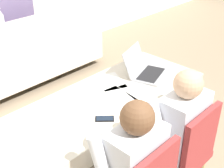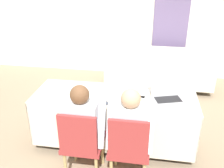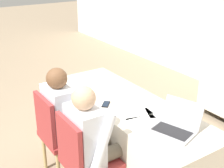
% 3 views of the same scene
% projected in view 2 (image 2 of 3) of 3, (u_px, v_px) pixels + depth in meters
% --- Properties ---
extents(ground_plane, '(24.00, 24.00, 0.00)m').
position_uv_depth(ground_plane, '(114.00, 143.00, 3.49)').
color(ground_plane, gray).
extents(wall_back, '(12.00, 0.06, 2.70)m').
position_uv_depth(wall_back, '(133.00, 13.00, 5.23)').
color(wall_back, silver).
rests_on(wall_back, ground_plane).
extents(curtain_panel, '(0.71, 0.04, 2.65)m').
position_uv_depth(curtain_panel, '(171.00, 16.00, 5.08)').
color(curtain_panel, slate).
rests_on(curtain_panel, ground_plane).
extents(conference_table_near, '(2.07, 0.70, 0.76)m').
position_uv_depth(conference_table_near, '(114.00, 108.00, 3.24)').
color(conference_table_near, beige).
rests_on(conference_table_near, ground_plane).
extents(conference_table_far, '(2.07, 0.70, 0.76)m').
position_uv_depth(conference_table_far, '(159.00, 61.00, 4.88)').
color(conference_table_far, beige).
rests_on(conference_table_far, ground_plane).
extents(laptop, '(0.44, 0.43, 0.24)m').
position_uv_depth(laptop, '(167.00, 96.00, 3.06)').
color(laptop, '#99999E').
rests_on(laptop, conference_table_near).
extents(cell_phone, '(0.14, 0.14, 0.01)m').
position_uv_depth(cell_phone, '(105.00, 102.00, 2.99)').
color(cell_phone, black).
rests_on(cell_phone, conference_table_near).
extents(paper_beside_laptop, '(0.28, 0.34, 0.00)m').
position_uv_depth(paper_beside_laptop, '(144.00, 102.00, 3.00)').
color(paper_beside_laptop, white).
rests_on(paper_beside_laptop, conference_table_near).
extents(paper_centre_table, '(0.25, 0.32, 0.00)m').
position_uv_depth(paper_centre_table, '(129.00, 99.00, 3.08)').
color(paper_centre_table, white).
rests_on(paper_centre_table, conference_table_near).
extents(paper_left_edge, '(0.31, 0.36, 0.00)m').
position_uv_depth(paper_left_edge, '(142.00, 92.00, 3.26)').
color(paper_left_edge, white).
rests_on(paper_left_edge, conference_table_near).
extents(water_bottle, '(0.08, 0.08, 0.28)m').
position_uv_depth(water_bottle, '(148.00, 43.00, 4.87)').
color(water_bottle, '#B7B7C1').
rests_on(water_bottle, conference_table_far).
extents(chair_near_left, '(0.44, 0.44, 0.91)m').
position_uv_depth(chair_near_left, '(82.00, 142.00, 2.72)').
color(chair_near_left, tan).
rests_on(chair_near_left, ground_plane).
extents(chair_near_right, '(0.44, 0.44, 0.91)m').
position_uv_depth(chair_near_right, '(129.00, 147.00, 2.64)').
color(chair_near_right, tan).
rests_on(chair_near_right, ground_plane).
extents(person_checkered_shirt, '(0.50, 0.52, 1.17)m').
position_uv_depth(person_checkered_shirt, '(84.00, 124.00, 2.74)').
color(person_checkered_shirt, '#665B4C').
rests_on(person_checkered_shirt, ground_plane).
extents(person_white_shirt, '(0.50, 0.52, 1.17)m').
position_uv_depth(person_white_shirt, '(130.00, 129.00, 2.67)').
color(person_white_shirt, '#665B4C').
rests_on(person_white_shirt, ground_plane).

